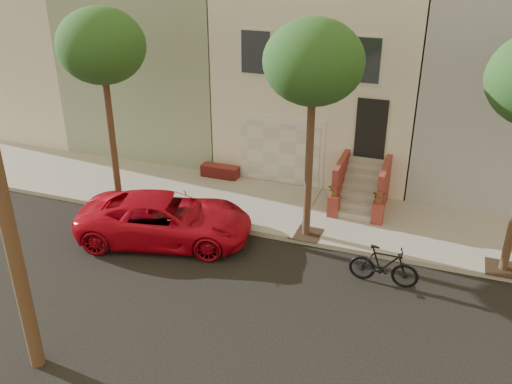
% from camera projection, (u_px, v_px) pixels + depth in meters
% --- Properties ---
extents(ground, '(90.00, 90.00, 0.00)m').
position_uv_depth(ground, '(225.00, 306.00, 13.64)').
color(ground, black).
rests_on(ground, ground).
extents(sidewalk, '(40.00, 3.70, 0.15)m').
position_uv_depth(sidewalk, '(288.00, 210.00, 18.14)').
color(sidewalk, '#9B988D').
rests_on(sidewalk, ground).
extents(house_row, '(33.10, 11.70, 7.00)m').
position_uv_depth(house_row, '(334.00, 64.00, 21.55)').
color(house_row, beige).
rests_on(house_row, sidewalk).
extents(tree_left, '(2.70, 2.57, 6.30)m').
position_uv_depth(tree_left, '(101.00, 47.00, 16.37)').
color(tree_left, '#2D2116').
rests_on(tree_left, sidewalk).
extents(tree_mid, '(2.70, 2.57, 6.30)m').
position_uv_depth(tree_mid, '(313.00, 64.00, 14.37)').
color(tree_mid, '#2D2116').
rests_on(tree_mid, sidewalk).
extents(pickup_truck, '(5.50, 3.50, 1.41)m').
position_uv_depth(pickup_truck, '(166.00, 219.00, 16.26)').
color(pickup_truck, red).
rests_on(pickup_truck, ground).
extents(motorcycle, '(1.82, 0.54, 1.09)m').
position_uv_depth(motorcycle, '(384.00, 266.00, 14.29)').
color(motorcycle, black).
rests_on(motorcycle, ground).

